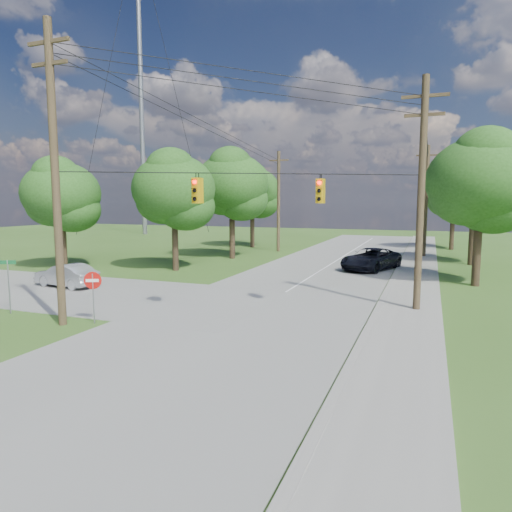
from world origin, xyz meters
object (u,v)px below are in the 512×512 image
at_px(pole_sw, 55,171).
at_px(car_main_north, 371,259).
at_px(pole_north_e, 426,200).
at_px(pole_north_w, 279,200).
at_px(do_not_enter_sign, 93,286).
at_px(pole_ne, 421,192).
at_px(car_cross_silver, 67,275).

relative_size(pole_sw, car_main_north, 2.11).
xyz_separation_m(pole_north_e, pole_north_w, (-13.90, 0.00, 0.00)).
bearing_deg(pole_sw, do_not_enter_sign, 28.51).
distance_m(pole_north_e, do_not_enter_sign, 31.74).
height_order(pole_ne, do_not_enter_sign, pole_ne).
bearing_deg(car_main_north, pole_north_w, 156.93).
height_order(pole_north_e, car_main_north, pole_north_e).
distance_m(pole_north_w, car_cross_silver, 24.15).
bearing_deg(car_cross_silver, pole_ne, 101.64).
xyz_separation_m(pole_north_w, car_cross_silver, (-5.52, -23.09, -4.41)).
relative_size(pole_north_e, car_main_north, 1.76).
bearing_deg(do_not_enter_sign, car_main_north, 41.69).
xyz_separation_m(pole_ne, do_not_enter_sign, (-12.40, -7.00, -3.87)).
relative_size(pole_ne, pole_north_e, 1.05).
height_order(pole_north_w, do_not_enter_sign, pole_north_w).
height_order(pole_ne, car_main_north, pole_ne).
relative_size(pole_ne, pole_north_w, 1.05).
bearing_deg(pole_north_w, pole_ne, -57.71).
bearing_deg(car_cross_silver, pole_north_e, 148.36).
relative_size(pole_sw, pole_ne, 1.14).
bearing_deg(car_cross_silver, pole_north_w, 174.99).
distance_m(pole_sw, car_main_north, 22.91).
relative_size(pole_sw, do_not_enter_sign, 5.52).
relative_size(car_cross_silver, do_not_enter_sign, 1.91).
xyz_separation_m(pole_north_e, car_cross_silver, (-19.42, -23.09, -4.41)).
distance_m(pole_north_e, pole_north_w, 13.90).
bearing_deg(pole_sw, pole_ne, 29.38).
bearing_deg(pole_north_e, pole_north_w, 180.00).
relative_size(pole_ne, do_not_enter_sign, 4.83).
distance_m(pole_north_w, car_main_north, 14.83).
bearing_deg(car_cross_silver, do_not_enter_sign, 58.32).
relative_size(pole_sw, pole_north_e, 1.20).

